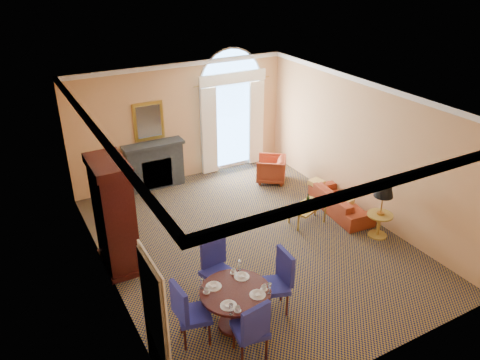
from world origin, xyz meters
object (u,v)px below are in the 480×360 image
side_table (382,203)px  dining_table (235,300)px  armchair (271,169)px  armoire (114,217)px  coffee_table (308,207)px  sofa (341,202)px

side_table → dining_table: bearing=-167.4°
dining_table → armchair: (3.48, 4.41, -0.20)m
armchair → side_table: size_ratio=0.61×
armoire → coffee_table: armoire is taller
coffee_table → side_table: bearing=-68.9°
armchair → side_table: bearing=46.5°
armoire → armchair: armoire is taller
armoire → dining_table: armoire is taller
sofa → coffee_table: bearing=96.8°
armoire → side_table: (5.32, -1.74, -0.28)m
side_table → sofa: bearing=92.3°
dining_table → side_table: 4.21m
dining_table → side_table: size_ratio=0.94×
armoire → sofa: 5.36m
dining_table → sofa: 4.59m
armoire → coffee_table: bearing=-7.1°
armoire → coffee_table: size_ratio=2.29×
dining_table → side_table: side_table is taller
dining_table → armoire: bearing=114.7°
armoire → side_table: armoire is taller
armchair → coffee_table: size_ratio=0.77×
dining_table → sofa: size_ratio=0.64×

